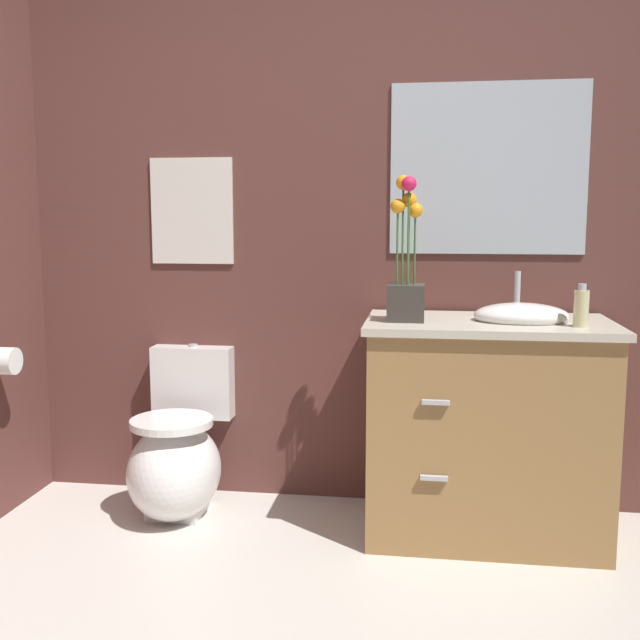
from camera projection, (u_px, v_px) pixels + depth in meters
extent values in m
cube|color=brown|center=(408.00, 218.00, 3.19)|extent=(4.56, 0.05, 2.50)
ellipsoid|color=white|center=(175.00, 471.00, 3.12)|extent=(0.38, 0.48, 0.40)
cube|color=white|center=(179.00, 492.00, 3.19)|extent=(0.22, 0.26, 0.18)
cube|color=white|center=(194.00, 381.00, 3.36)|extent=(0.36, 0.13, 0.32)
cylinder|color=white|center=(172.00, 422.00, 3.08)|extent=(0.34, 0.34, 0.03)
cylinder|color=#B7B7BC|center=(193.00, 346.00, 3.34)|extent=(0.04, 0.04, 0.02)
cube|color=#9E7242|center=(486.00, 432.00, 2.94)|extent=(0.90, 0.52, 0.83)
cube|color=beige|center=(489.00, 324.00, 2.88)|extent=(0.94, 0.56, 0.03)
ellipsoid|color=white|center=(521.00, 316.00, 2.85)|extent=(0.36, 0.26, 0.10)
cylinder|color=#B7B7BC|center=(517.00, 293.00, 3.00)|extent=(0.02, 0.02, 0.18)
cube|color=#B7B7BC|center=(436.00, 402.00, 2.67)|extent=(0.10, 0.02, 0.02)
cube|color=#B7B7BC|center=(434.00, 478.00, 2.71)|extent=(0.10, 0.02, 0.02)
cube|color=#38332D|center=(406.00, 303.00, 2.86)|extent=(0.14, 0.14, 0.14)
cylinder|color=#386B2D|center=(415.00, 247.00, 2.83)|extent=(0.01, 0.01, 0.28)
sphere|color=orange|center=(415.00, 210.00, 2.81)|extent=(0.06, 0.06, 0.06)
cylinder|color=#386B2D|center=(409.00, 242.00, 2.84)|extent=(0.01, 0.01, 0.32)
sphere|color=orange|center=(409.00, 200.00, 2.82)|extent=(0.06, 0.06, 0.06)
cylinder|color=#386B2D|center=(403.00, 234.00, 2.83)|extent=(0.01, 0.01, 0.38)
sphere|color=orange|center=(403.00, 182.00, 2.81)|extent=(0.06, 0.06, 0.06)
cylinder|color=#386B2D|center=(397.00, 246.00, 2.82)|extent=(0.01, 0.01, 0.30)
sphere|color=orange|center=(398.00, 206.00, 2.80)|extent=(0.06, 0.06, 0.06)
cylinder|color=#386B2D|center=(408.00, 235.00, 2.80)|extent=(0.01, 0.01, 0.38)
sphere|color=#E01E51|center=(409.00, 184.00, 2.77)|extent=(0.06, 0.06, 0.06)
cylinder|color=beige|center=(581.00, 309.00, 2.70)|extent=(0.05, 0.05, 0.13)
cylinder|color=#B7B7BC|center=(582.00, 287.00, 2.69)|extent=(0.03, 0.03, 0.02)
cube|color=silver|center=(192.00, 211.00, 3.28)|extent=(0.37, 0.01, 0.46)
cube|color=#B2BCC6|center=(488.00, 169.00, 3.08)|extent=(0.80, 0.01, 0.70)
cylinder|color=white|center=(3.00, 361.00, 3.00)|extent=(0.11, 0.11, 0.11)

